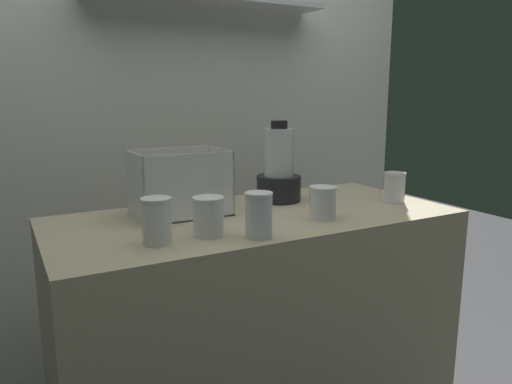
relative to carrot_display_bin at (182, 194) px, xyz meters
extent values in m
cube|color=tan|center=(0.22, -0.13, -0.52)|extent=(1.40, 0.64, 0.90)
cube|color=silver|center=(0.22, 0.64, 0.28)|extent=(2.60, 0.04, 2.50)
cube|color=white|center=(-0.01, 0.00, -0.07)|extent=(0.32, 0.22, 0.01)
cube|color=white|center=(-0.01, -0.11, 0.04)|extent=(0.32, 0.01, 0.22)
cube|color=white|center=(-0.01, 0.11, 0.04)|extent=(0.32, 0.01, 0.22)
cube|color=white|center=(-0.16, 0.00, 0.04)|extent=(0.01, 0.22, 0.22)
cube|color=white|center=(0.15, 0.00, 0.04)|extent=(0.01, 0.22, 0.22)
cone|color=orange|center=(0.01, 0.00, -0.05)|extent=(0.15, 0.15, 0.03)
cone|color=orange|center=(-0.01, 0.00, -0.05)|extent=(0.17, 0.13, 0.03)
cone|color=orange|center=(-0.02, 0.01, -0.05)|extent=(0.16, 0.09, 0.03)
cone|color=orange|center=(-0.01, -0.01, -0.05)|extent=(0.06, 0.16, 0.03)
cone|color=orange|center=(0.06, -0.01, -0.03)|extent=(0.07, 0.15, 0.02)
cone|color=orange|center=(0.05, 0.01, -0.02)|extent=(0.06, 0.16, 0.03)
cone|color=orange|center=(0.03, 0.01, -0.01)|extent=(0.19, 0.08, 0.03)
cone|color=orange|center=(-0.03, 0.00, -0.02)|extent=(0.06, 0.19, 0.03)
cone|color=orange|center=(0.03, -0.02, 0.01)|extent=(0.09, 0.15, 0.03)
cone|color=orange|center=(-0.07, -0.01, 0.02)|extent=(0.14, 0.12, 0.03)
cone|color=orange|center=(-0.01, 0.01, 0.00)|extent=(0.08, 0.17, 0.02)
cone|color=orange|center=(0.06, 0.01, 0.01)|extent=(0.14, 0.08, 0.03)
cylinder|color=black|center=(0.41, 0.02, -0.02)|extent=(0.17, 0.17, 0.10)
cylinder|color=silver|center=(0.41, 0.02, 0.12)|extent=(0.12, 0.12, 0.18)
cylinder|color=maroon|center=(0.41, 0.02, 0.05)|extent=(0.10, 0.10, 0.04)
cylinder|color=black|center=(0.41, 0.02, 0.23)|extent=(0.06, 0.06, 0.03)
cylinder|color=white|center=(-0.18, -0.29, -0.01)|extent=(0.08, 0.08, 0.13)
cylinder|color=maroon|center=(-0.18, -0.29, -0.02)|extent=(0.08, 0.08, 0.10)
cylinder|color=white|center=(-0.18, -0.29, 0.06)|extent=(0.09, 0.09, 0.01)
cylinder|color=white|center=(-0.02, -0.29, -0.02)|extent=(0.09, 0.09, 0.11)
cylinder|color=orange|center=(-0.02, -0.29, -0.02)|extent=(0.08, 0.08, 0.10)
cylinder|color=white|center=(-0.02, -0.29, 0.04)|extent=(0.09, 0.09, 0.01)
cylinder|color=white|center=(0.10, -0.37, -0.01)|extent=(0.08, 0.08, 0.13)
cylinder|color=orange|center=(0.10, -0.37, -0.02)|extent=(0.07, 0.07, 0.09)
cylinder|color=white|center=(0.10, -0.37, 0.06)|extent=(0.08, 0.08, 0.01)
cylinder|color=white|center=(0.40, -0.28, -0.02)|extent=(0.09, 0.09, 0.10)
cylinder|color=red|center=(0.40, -0.28, -0.03)|extent=(0.08, 0.08, 0.08)
cylinder|color=white|center=(0.40, -0.28, 0.03)|extent=(0.09, 0.09, 0.01)
cylinder|color=white|center=(0.79, -0.21, -0.02)|extent=(0.08, 0.08, 0.11)
cylinder|color=orange|center=(0.79, -0.21, -0.04)|extent=(0.08, 0.08, 0.07)
cylinder|color=white|center=(0.79, -0.21, 0.04)|extent=(0.08, 0.08, 0.01)
camera|label=1|loc=(-0.55, -1.56, 0.34)|focal=33.73mm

